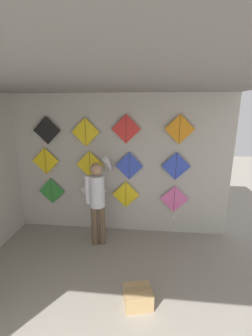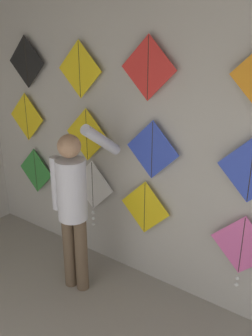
{
  "view_description": "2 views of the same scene",
  "coord_description": "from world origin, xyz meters",
  "views": [
    {
      "loc": [
        0.77,
        -0.28,
        2.54
      ],
      "look_at": [
        0.36,
        3.71,
        1.45
      ],
      "focal_mm": 24.0,
      "sensor_mm": 36.0,
      "label": 1
    },
    {
      "loc": [
        2.09,
        1.22,
        2.52
      ],
      "look_at": [
        0.28,
        3.71,
        1.3
      ],
      "focal_mm": 40.0,
      "sensor_mm": 36.0,
      "label": 2
    }
  ],
  "objects": [
    {
      "name": "back_panel",
      "position": [
        0.0,
        4.04,
        1.4
      ],
      "size": [
        4.71,
        0.06,
        2.8
      ],
      "primitive_type": "cube",
      "color": "#BCB7AD",
      "rests_on": "ground"
    },
    {
      "name": "ceiling_slab",
      "position": [
        0.0,
        2.01,
        2.82
      ],
      "size": [
        4.71,
        4.81,
        0.04
      ],
      "primitive_type": "cube",
      "color": "gray"
    },
    {
      "name": "shopkeeper",
      "position": [
        -0.14,
        3.46,
        0.96
      ],
      "size": [
        0.43,
        0.62,
        1.71
      ],
      "rotation": [
        0.0,
        0.0,
        0.18
      ],
      "color": "brown",
      "rests_on": "ground"
    },
    {
      "name": "cardboard_box",
      "position": [
        0.68,
        2.13,
        0.12
      ],
      "size": [
        0.42,
        0.38,
        0.25
      ],
      "rotation": [
        0.0,
        0.0,
        0.24
      ],
      "color": "tan",
      "rests_on": "ground"
    },
    {
      "name": "kite_0",
      "position": [
        -1.24,
        3.95,
        0.83
      ],
      "size": [
        0.55,
        0.01,
        0.55
      ],
      "color": "#338C38"
    },
    {
      "name": "kite_1",
      "position": [
        -0.34,
        3.95,
        0.84
      ],
      "size": [
        0.55,
        0.04,
        0.76
      ],
      "color": "white"
    },
    {
      "name": "kite_2",
      "position": [
        0.33,
        3.95,
        0.82
      ],
      "size": [
        0.55,
        0.01,
        0.55
      ],
      "color": "yellow"
    },
    {
      "name": "kite_3",
      "position": [
        1.3,
        3.95,
        0.74
      ],
      "size": [
        0.55,
        0.04,
        0.69
      ],
      "color": "pink"
    },
    {
      "name": "kite_4",
      "position": [
        -1.31,
        3.95,
        1.48
      ],
      "size": [
        0.55,
        0.01,
        0.55
      ],
      "color": "yellow"
    },
    {
      "name": "kite_5",
      "position": [
        -0.39,
        3.95,
        1.43
      ],
      "size": [
        0.55,
        0.01,
        0.55
      ],
      "color": "yellow"
    },
    {
      "name": "kite_6",
      "position": [
        0.4,
        3.95,
        1.43
      ],
      "size": [
        0.55,
        0.01,
        0.55
      ],
      "color": "blue"
    },
    {
      "name": "kite_7",
      "position": [
        1.3,
        3.95,
        1.44
      ],
      "size": [
        0.55,
        0.01,
        0.55
      ],
      "color": "blue"
    },
    {
      "name": "kite_8",
      "position": [
        -1.22,
        3.95,
        2.1
      ],
      "size": [
        0.55,
        0.01,
        0.55
      ],
      "color": "black"
    },
    {
      "name": "kite_9",
      "position": [
        -0.45,
        3.95,
        2.07
      ],
      "size": [
        0.55,
        0.01,
        0.55
      ],
      "color": "yellow"
    },
    {
      "name": "kite_10",
      "position": [
        0.34,
        3.95,
        2.14
      ],
      "size": [
        0.55,
        0.01,
        0.55
      ],
      "color": "red"
    },
    {
      "name": "kite_11",
      "position": [
        1.32,
        3.95,
        2.15
      ],
      "size": [
        0.55,
        0.01,
        0.55
      ],
      "color": "orange"
    }
  ]
}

